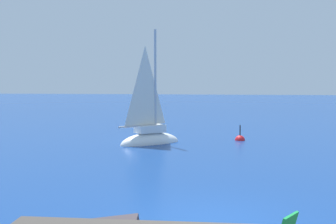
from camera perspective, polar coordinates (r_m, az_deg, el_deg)
ground_plane at (r=10.70m, az=5.95°, el=-14.32°), size 160.00×160.00×0.00m
sailboat_near at (r=22.66m, az=-2.44°, el=-3.32°), size 3.43×3.10×6.58m
marker_buoy at (r=24.19m, az=9.54°, el=-3.72°), size 0.56×0.56×1.13m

